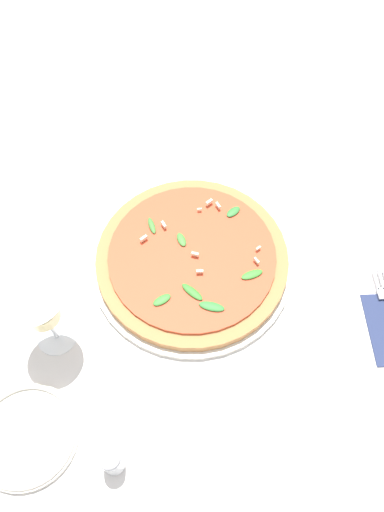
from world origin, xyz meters
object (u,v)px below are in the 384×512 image
object	(u,v)px
side_plate_white	(26,436)
wine_glass	(40,309)
shaker_pepper	(112,461)
pizza_arugula_main	(192,260)

from	to	relation	value
side_plate_white	wine_glass	bearing A→B (deg)	8.83
wine_glass	shaker_pepper	distance (m)	0.24
shaker_pepper	wine_glass	bearing A→B (deg)	46.56
side_plate_white	pizza_arugula_main	bearing A→B (deg)	-22.67
pizza_arugula_main	shaker_pepper	bearing A→B (deg)	178.49
wine_glass	shaker_pepper	bearing A→B (deg)	-133.44
pizza_arugula_main	wine_glass	bearing A→B (deg)	138.74
wine_glass	side_plate_white	bearing A→B (deg)	-171.17
side_plate_white	shaker_pepper	world-z (taller)	shaker_pepper
pizza_arugula_main	side_plate_white	distance (m)	0.38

